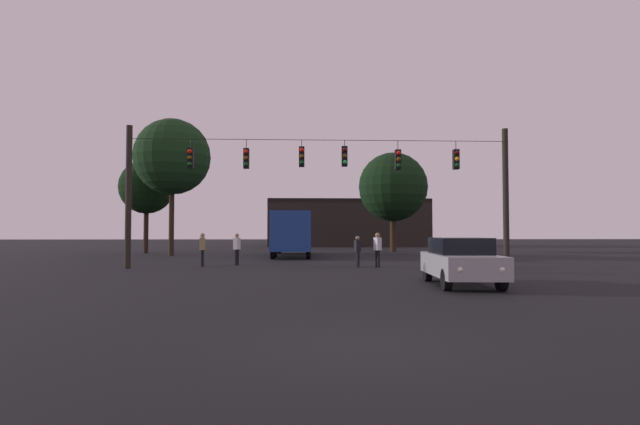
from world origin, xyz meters
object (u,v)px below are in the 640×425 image
object	(u,v)px
car_near_right	(461,260)
tree_right_far	(393,187)
pedestrian_crossing_left	(202,248)
pedestrian_crossing_right	(378,248)
tree_behind_building	(172,157)
city_bus	(292,230)
pedestrian_crossing_center	(358,250)
tree_left_silhouette	(147,187)
pedestrian_near_bus	(237,247)

from	to	relation	value
car_near_right	tree_right_far	bearing A→B (deg)	83.72
pedestrian_crossing_left	pedestrian_crossing_right	bearing A→B (deg)	-6.21
pedestrian_crossing_left	tree_behind_building	xyz separation A→B (m)	(-4.40, 11.48, 6.19)
city_bus	pedestrian_crossing_right	bearing A→B (deg)	-69.93
city_bus	pedestrian_crossing_right	world-z (taller)	city_bus
pedestrian_crossing_center	pedestrian_crossing_left	bearing A→B (deg)	174.67
tree_left_silhouette	pedestrian_crossing_center	bearing A→B (deg)	-47.56
pedestrian_crossing_left	pedestrian_near_bus	xyz separation A→B (m)	(1.57, 0.99, -0.01)
pedestrian_crossing_left	tree_right_far	bearing A→B (deg)	54.43
pedestrian_crossing_left	tree_right_far	world-z (taller)	tree_right_far
tree_behind_building	tree_right_far	world-z (taller)	tree_behind_building
car_near_right	pedestrian_crossing_right	bearing A→B (deg)	99.47
pedestrian_crossing_right	tree_behind_building	xyz separation A→B (m)	(-12.94, 12.41, 6.18)
pedestrian_crossing_center	city_bus	bearing A→B (deg)	106.17
tree_left_silhouette	tree_right_far	world-z (taller)	tree_right_far
car_near_right	pedestrian_crossing_left	bearing A→B (deg)	137.32
tree_behind_building	car_near_right	bearing A→B (deg)	-55.23
car_near_right	pedestrian_crossing_center	world-z (taller)	car_near_right
car_near_right	tree_left_silhouette	world-z (taller)	tree_left_silhouette
pedestrian_crossing_center	car_near_right	bearing A→B (deg)	-74.67
pedestrian_crossing_center	tree_left_silhouette	size ratio (longest dim) A/B	0.20
pedestrian_crossing_right	tree_behind_building	world-z (taller)	tree_behind_building
pedestrian_near_bus	tree_right_far	bearing A→B (deg)	56.39
pedestrian_crossing_center	pedestrian_near_bus	world-z (taller)	pedestrian_near_bus
tree_left_silhouette	pedestrian_crossing_left	bearing A→B (deg)	-64.61
pedestrian_crossing_left	pedestrian_near_bus	bearing A→B (deg)	32.16
tree_behind_building	pedestrian_crossing_right	bearing A→B (deg)	-43.80
city_bus	tree_left_silhouette	world-z (taller)	tree_left_silhouette
car_near_right	pedestrian_near_bus	xyz separation A→B (m)	(-8.34, 10.12, 0.12)
pedestrian_crossing_center	tree_left_silhouette	bearing A→B (deg)	132.44
pedestrian_crossing_right	tree_left_silhouette	distance (m)	23.58
tree_left_silhouette	tree_behind_building	xyz separation A→B (m)	(3.10, -4.32, 1.81)
tree_behind_building	tree_right_far	distance (m)	18.56
pedestrian_crossing_left	tree_right_far	distance (m)	22.65
city_bus	pedestrian_crossing_right	distance (m)	12.43
pedestrian_crossing_center	pedestrian_crossing_right	bearing A→B (deg)	-13.22
pedestrian_crossing_right	pedestrian_crossing_left	bearing A→B (deg)	173.79
car_near_right	tree_right_far	size ratio (longest dim) A/B	0.52
car_near_right	tree_right_far	xyz separation A→B (m)	(2.99, 27.17, 4.79)
city_bus	tree_right_far	distance (m)	11.90
pedestrian_crossing_left	tree_left_silhouette	distance (m)	18.03
pedestrian_near_bus	car_near_right	bearing A→B (deg)	-50.52
pedestrian_crossing_right	tree_right_far	world-z (taller)	tree_right_far
city_bus	pedestrian_near_bus	distance (m)	10.14
tree_right_far	tree_behind_building	bearing A→B (deg)	-159.25
pedestrian_crossing_center	tree_right_far	world-z (taller)	tree_right_far
pedestrian_near_bus	tree_right_far	world-z (taller)	tree_right_far
pedestrian_near_bus	tree_behind_building	xyz separation A→B (m)	(-5.97, 10.49, 6.20)
city_bus	tree_left_silhouette	distance (m)	13.29
car_near_right	pedestrian_crossing_left	size ratio (longest dim) A/B	2.68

